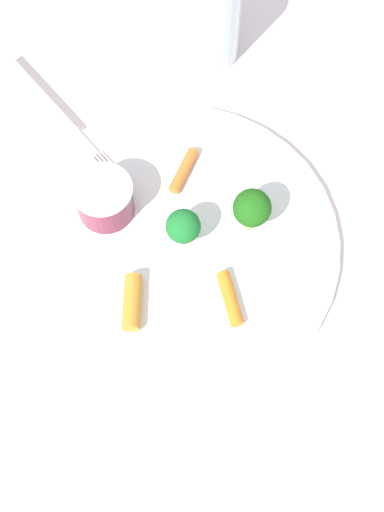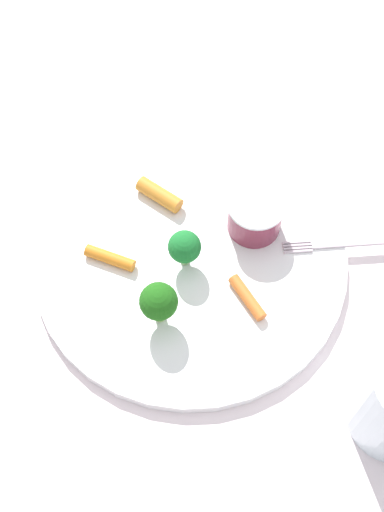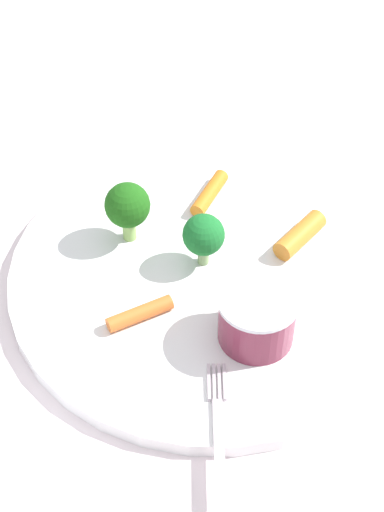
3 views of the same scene
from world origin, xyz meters
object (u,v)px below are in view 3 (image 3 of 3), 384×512
Objects in this scene: plate at (212,273)px; sauce_cup at (257,318)px; broccoli_floret_0 at (201,237)px; carrot_stick_0 at (140,314)px; carrot_stick_2 at (210,193)px; broccoli_floret_1 at (128,206)px; carrot_stick_1 at (300,235)px; fork at (221,488)px.

plate is 5.54× the size of sauce_cup.
carrot_stick_0 is at bearing -178.72° from broccoli_floret_0.
broccoli_floret_1 is at bearing 166.14° from carrot_stick_2.
broccoli_floret_1 reaches higher than broccoli_floret_0.
sauce_cup is 1.08× the size of broccoli_floret_1.
carrot_stick_2 is (0.06, 0.05, 0.01)m from plate.
carrot_stick_0 is at bearing -131.45° from broccoli_floret_1.
fork is at bearing -157.33° from carrot_stick_1.
sauce_cup is 0.12m from fork.
broccoli_floret_1 is (0.01, 0.13, 0.01)m from sauce_cup.
broccoli_floret_0 is (0.03, 0.07, 0.01)m from sauce_cup.
carrot_stick_2 is (0.09, 0.11, -0.01)m from sauce_cup.
broccoli_floret_0 is at bearing 147.03° from carrot_stick_1.
sauce_cup is 0.15m from carrot_stick_2.
broccoli_floret_0 is 0.08m from carrot_stick_2.
plate is 6.30× the size of carrot_stick_0.
broccoli_floret_0 reaches higher than carrot_stick_2.
fork is at bearing -136.53° from broccoli_floret_0.
broccoli_floret_0 reaches higher than fork.
sauce_cup is at bearing 27.21° from fork.
carrot_stick_0 is (-0.05, -0.06, -0.03)m from broccoli_floret_1.
fork reaches higher than plate.
plate is 6.14× the size of carrot_stick_2.
broccoli_floret_1 is at bearing 103.23° from broccoli_floret_0.
broccoli_floret_1 is 1.04× the size of carrot_stick_1.
fork is at bearing -139.06° from carrot_stick_2.
carrot_stick_1 reaches higher than fork.
sauce_cup is 1.24× the size of broccoli_floret_0.
broccoli_floret_1 is 0.08m from carrot_stick_2.
broccoli_floret_0 is 0.07m from carrot_stick_0.
sauce_cup is at bearing -60.46° from carrot_stick_0.
carrot_stick_2 reaches higher than fork.
broccoli_floret_1 reaches higher than carrot_stick_1.
broccoli_floret_0 is (-0.00, 0.01, 0.03)m from plate.
carrot_stick_2 is (-0.01, 0.09, -0.00)m from carrot_stick_1.
broccoli_floret_0 is 0.87× the size of broccoli_floret_1.
carrot_stick_1 is (0.07, -0.04, -0.02)m from broccoli_floret_0.
carrot_stick_1 is at bearing 22.67° from fork.
carrot_stick_0 is (-0.07, -0.00, -0.02)m from broccoli_floret_0.
broccoli_floret_0 is at bearing 43.47° from fork.
broccoli_floret_1 is 1.06× the size of carrot_stick_0.
carrot_stick_1 is at bearing -17.08° from carrot_stick_0.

